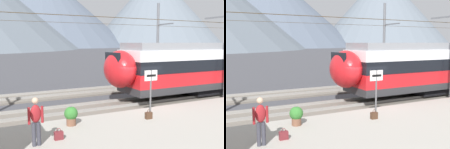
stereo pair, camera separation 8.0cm
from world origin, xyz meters
TOP-DOWN VIEW (x-y plane):
  - ground_plane at (0.00, 0.00)m, footprint 400.00×400.00m
  - platform_slab at (0.00, -4.25)m, footprint 120.00×6.30m
  - track_near at (0.00, 1.09)m, footprint 120.00×3.00m
  - track_far at (0.00, 5.98)m, footprint 120.00×3.00m
  - catenary_mast_far_side at (7.24, 7.88)m, footprint 42.78×2.35m
  - platform_sign at (-0.92, -2.42)m, footprint 0.70×0.08m
  - passenger_walking at (-6.58, -3.73)m, footprint 0.53×0.22m
  - handbag_beside_passenger at (-5.75, -3.51)m, footprint 0.32×0.18m
  - handbag_near_sign at (-1.32, -2.85)m, footprint 0.32×0.18m
  - potted_plant_platform_edge at (-4.82, -2.13)m, footprint 0.58×0.58m
  - mountain_central_peak at (40.25, 214.71)m, footprint 150.89×150.89m
  - mountain_right_ridge at (135.66, 184.40)m, footprint 121.00×121.00m

SIDE VIEW (x-z plane):
  - ground_plane at x=0.00m, z-range 0.00..0.00m
  - track_near at x=0.00m, z-range -0.07..0.21m
  - track_far at x=0.00m, z-range -0.07..0.21m
  - platform_slab at x=0.00m, z-range 0.00..0.35m
  - handbag_beside_passenger at x=-5.75m, z-range 0.29..0.72m
  - handbag_near_sign at x=-1.32m, z-range 0.29..0.73m
  - potted_plant_platform_edge at x=-4.82m, z-range 0.41..1.22m
  - passenger_walking at x=-6.58m, z-range 0.45..2.14m
  - platform_sign at x=-0.92m, z-range 0.86..3.07m
  - catenary_mast_far_side at x=7.24m, z-range 0.16..7.75m
  - mountain_central_peak at x=40.25m, z-range 0.00..64.60m
  - mountain_right_ridge at x=135.66m, z-range 0.00..67.46m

